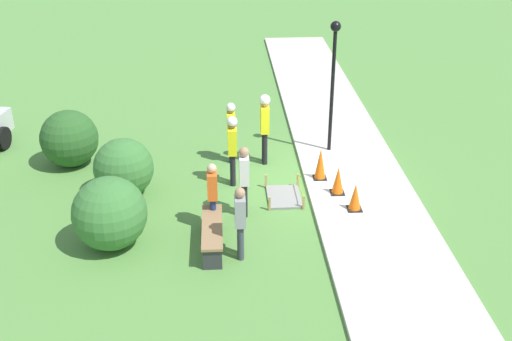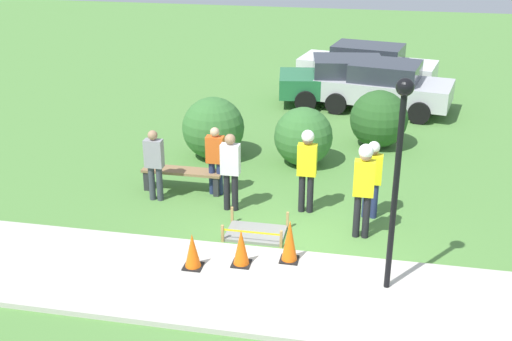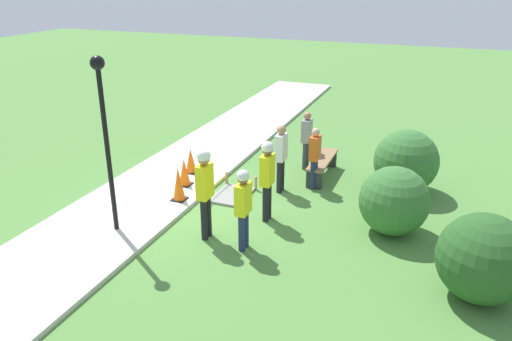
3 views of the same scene
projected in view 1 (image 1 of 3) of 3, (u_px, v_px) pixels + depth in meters
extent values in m
plane|color=#51843D|center=(304.00, 180.00, 16.67)|extent=(60.00, 60.00, 0.00)
cube|color=#BCB7AD|center=(355.00, 177.00, 16.72)|extent=(28.00, 2.64, 0.10)
cube|color=gray|center=(284.00, 197.00, 15.80)|extent=(1.16, 0.81, 0.06)
cube|color=tan|center=(304.00, 203.00, 15.24)|extent=(0.05, 0.05, 0.36)
cube|color=tan|center=(298.00, 180.00, 16.28)|extent=(0.05, 0.05, 0.36)
cube|color=tan|center=(269.00, 204.00, 15.20)|extent=(0.05, 0.05, 0.36)
cube|color=tan|center=(266.00, 181.00, 16.23)|extent=(0.05, 0.05, 0.36)
cube|color=yellow|center=(301.00, 188.00, 15.72)|extent=(1.16, 0.00, 0.04)
cube|color=black|center=(354.00, 209.00, 15.11)|extent=(0.34, 0.34, 0.02)
cone|color=orange|center=(355.00, 196.00, 14.96)|extent=(0.29, 0.29, 0.64)
cube|color=black|center=(337.00, 192.00, 15.84)|extent=(0.34, 0.34, 0.02)
cone|color=orange|center=(338.00, 180.00, 15.68)|extent=(0.29, 0.29, 0.68)
cube|color=black|center=(320.00, 178.00, 16.56)|extent=(0.34, 0.34, 0.02)
cone|color=orange|center=(320.00, 163.00, 16.38)|extent=(0.29, 0.29, 0.80)
cube|color=#2D2D33|center=(212.00, 259.00, 13.04)|extent=(0.12, 0.40, 0.46)
cube|color=#2D2D33|center=(212.00, 218.00, 14.52)|extent=(0.12, 0.40, 0.46)
cube|color=olive|center=(212.00, 227.00, 13.66)|extent=(1.85, 0.44, 0.06)
cylinder|color=black|center=(265.00, 149.00, 17.36)|extent=(0.14, 0.14, 0.91)
cylinder|color=black|center=(264.00, 146.00, 17.52)|extent=(0.14, 0.14, 0.91)
cube|color=yellow|center=(265.00, 119.00, 17.07)|extent=(0.40, 0.22, 0.72)
sphere|color=#A37A5B|center=(265.00, 102.00, 16.86)|extent=(0.25, 0.25, 0.25)
sphere|color=white|center=(265.00, 100.00, 16.83)|extent=(0.28, 0.28, 0.28)
cylinder|color=black|center=(233.00, 170.00, 16.23)|extent=(0.14, 0.14, 0.86)
cylinder|color=black|center=(233.00, 167.00, 16.39)|extent=(0.14, 0.14, 0.86)
cube|color=yellow|center=(232.00, 141.00, 15.97)|extent=(0.40, 0.22, 0.68)
sphere|color=brown|center=(232.00, 124.00, 15.77)|extent=(0.23, 0.23, 0.23)
sphere|color=white|center=(232.00, 122.00, 15.74)|extent=(0.27, 0.27, 0.27)
cylinder|color=navy|center=(232.00, 149.00, 17.46)|extent=(0.14, 0.14, 0.79)
cylinder|color=navy|center=(231.00, 147.00, 17.62)|extent=(0.14, 0.14, 0.79)
cube|color=yellow|center=(231.00, 124.00, 17.22)|extent=(0.40, 0.22, 0.63)
sphere|color=brown|center=(231.00, 109.00, 17.04)|extent=(0.21, 0.21, 0.21)
sphere|color=white|center=(231.00, 107.00, 17.01)|extent=(0.25, 0.25, 0.25)
cylinder|color=navy|center=(213.00, 214.00, 14.34)|extent=(0.14, 0.14, 0.77)
cylinder|color=navy|center=(213.00, 210.00, 14.50)|extent=(0.14, 0.14, 0.77)
cube|color=#E55B1E|center=(212.00, 185.00, 14.11)|extent=(0.40, 0.22, 0.61)
sphere|color=tan|center=(212.00, 168.00, 13.93)|extent=(0.21, 0.21, 0.21)
cylinder|color=black|center=(245.00, 201.00, 14.83)|extent=(0.14, 0.14, 0.84)
cylinder|color=black|center=(244.00, 197.00, 14.99)|extent=(0.14, 0.14, 0.84)
cube|color=silver|center=(244.00, 170.00, 14.57)|extent=(0.40, 0.22, 0.67)
sphere|color=#A37A5B|center=(244.00, 152.00, 14.38)|extent=(0.23, 0.23, 0.23)
cylinder|color=#383D47|center=(241.00, 243.00, 13.26)|extent=(0.14, 0.14, 0.79)
cylinder|color=#383D47|center=(240.00, 238.00, 13.42)|extent=(0.14, 0.14, 0.79)
cube|color=gray|center=(240.00, 211.00, 13.03)|extent=(0.40, 0.22, 0.63)
sphere|color=#A37A5B|center=(240.00, 193.00, 12.84)|extent=(0.21, 0.21, 0.21)
cylinder|color=black|center=(332.00, 92.00, 17.42)|extent=(0.10, 0.10, 3.41)
sphere|color=black|center=(336.00, 26.00, 16.62)|extent=(0.28, 0.28, 0.28)
cylinder|color=black|center=(2.00, 138.00, 18.30)|extent=(0.70, 0.36, 0.67)
sphere|color=#387033|center=(124.00, 168.00, 15.66)|extent=(1.47, 1.47, 1.47)
sphere|color=#285623|center=(69.00, 139.00, 17.18)|extent=(1.55, 1.55, 1.55)
sphere|color=#387033|center=(110.00, 213.00, 13.55)|extent=(1.60, 1.60, 1.60)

